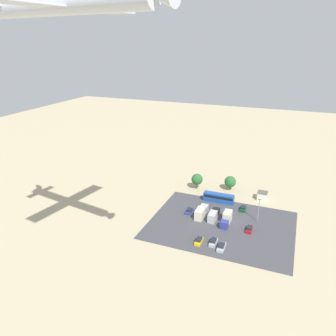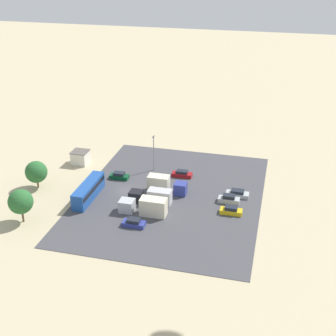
{
  "view_description": "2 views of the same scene",
  "coord_description": "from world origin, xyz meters",
  "px_view_note": "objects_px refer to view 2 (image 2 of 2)",
  "views": [
    {
      "loc": [
        -18.68,
        102.02,
        55.92
      ],
      "look_at": [
        10.07,
        30.92,
        26.17
      ],
      "focal_mm": 35.0,
      "sensor_mm": 36.0,
      "label": 1
    },
    {
      "loc": [
        79.76,
        29.13,
        45.95
      ],
      "look_at": [
        3.43,
        9.76,
        7.96
      ],
      "focal_mm": 50.0,
      "sensor_mm": 36.0,
      "label": 2
    }
  ],
  "objects_px": {
    "bus": "(88,190)",
    "parked_truck_1": "(146,207)",
    "shed_building": "(80,157)",
    "parked_truck_0": "(165,185)",
    "parked_car_0": "(182,174)",
    "parked_car_1": "(231,211)",
    "parked_car_3": "(229,199)",
    "parked_truck_2": "(153,196)",
    "parked_car_2": "(119,176)",
    "parked_car_4": "(237,194)",
    "parked_car_5": "(134,223)"
  },
  "relations": [
    {
      "from": "shed_building",
      "to": "parked_car_4",
      "type": "relative_size",
      "value": 0.82
    },
    {
      "from": "parked_car_4",
      "to": "parked_car_3",
      "type": "bearing_deg",
      "value": -26.18
    },
    {
      "from": "parked_car_0",
      "to": "parked_truck_0",
      "type": "distance_m",
      "value": 8.04
    },
    {
      "from": "parked_car_5",
      "to": "parked_truck_1",
      "type": "distance_m",
      "value": 4.72
    },
    {
      "from": "shed_building",
      "to": "parked_car_5",
      "type": "xyz_separation_m",
      "value": [
        22.28,
        20.11,
        -0.86
      ]
    },
    {
      "from": "bus",
      "to": "parked_car_4",
      "type": "xyz_separation_m",
      "value": [
        -7.9,
        28.58,
        -1.18
      ]
    },
    {
      "from": "parked_truck_0",
      "to": "parked_truck_2",
      "type": "xyz_separation_m",
      "value": [
        4.68,
        -1.17,
        -0.28
      ]
    },
    {
      "from": "parked_truck_0",
      "to": "parked_car_3",
      "type": "bearing_deg",
      "value": 86.08
    },
    {
      "from": "parked_car_3",
      "to": "parked_car_4",
      "type": "bearing_deg",
      "value": 153.82
    },
    {
      "from": "shed_building",
      "to": "parked_car_1",
      "type": "bearing_deg",
      "value": 69.38
    },
    {
      "from": "bus",
      "to": "parked_car_0",
      "type": "relative_size",
      "value": 2.6
    },
    {
      "from": "parked_car_2",
      "to": "parked_truck_1",
      "type": "height_order",
      "value": "parked_truck_1"
    },
    {
      "from": "shed_building",
      "to": "bus",
      "type": "distance_m",
      "value": 16.93
    },
    {
      "from": "parked_truck_0",
      "to": "parked_car_0",
      "type": "bearing_deg",
      "value": 166.52
    },
    {
      "from": "parked_car_3",
      "to": "parked_car_5",
      "type": "height_order",
      "value": "parked_car_3"
    },
    {
      "from": "parked_car_0",
      "to": "parked_truck_2",
      "type": "height_order",
      "value": "parked_truck_2"
    },
    {
      "from": "shed_building",
      "to": "parked_car_1",
      "type": "distance_m",
      "value": 39.0
    },
    {
      "from": "bus",
      "to": "parked_truck_1",
      "type": "height_order",
      "value": "parked_truck_1"
    },
    {
      "from": "parked_car_2",
      "to": "parked_car_3",
      "type": "bearing_deg",
      "value": -100.29
    },
    {
      "from": "parked_car_0",
      "to": "parked_car_5",
      "type": "relative_size",
      "value": 1.06
    },
    {
      "from": "parked_car_3",
      "to": "bus",
      "type": "bearing_deg",
      "value": -79.27
    },
    {
      "from": "parked_car_3",
      "to": "parked_truck_0",
      "type": "bearing_deg",
      "value": -93.92
    },
    {
      "from": "parked_truck_2",
      "to": "bus",
      "type": "bearing_deg",
      "value": 96.18
    },
    {
      "from": "parked_car_0",
      "to": "parked_car_5",
      "type": "distance_m",
      "value": 21.71
    },
    {
      "from": "parked_car_4",
      "to": "parked_truck_1",
      "type": "bearing_deg",
      "value": -55.58
    },
    {
      "from": "parked_car_1",
      "to": "parked_car_5",
      "type": "bearing_deg",
      "value": -62.43
    },
    {
      "from": "parked_car_3",
      "to": "parked_truck_1",
      "type": "xyz_separation_m",
      "value": [
        8.13,
        -14.52,
        0.86
      ]
    },
    {
      "from": "parked_car_1",
      "to": "parked_car_2",
      "type": "relative_size",
      "value": 1.02
    },
    {
      "from": "parked_car_3",
      "to": "parked_car_5",
      "type": "xyz_separation_m",
      "value": [
        12.67,
        -15.41,
        -0.08
      ]
    },
    {
      "from": "bus",
      "to": "parked_car_3",
      "type": "xyz_separation_m",
      "value": [
        -5.16,
        27.24,
        -1.1
      ]
    },
    {
      "from": "shed_building",
      "to": "parked_car_0",
      "type": "relative_size",
      "value": 0.86
    },
    {
      "from": "parked_car_0",
      "to": "bus",
      "type": "bearing_deg",
      "value": 131.01
    },
    {
      "from": "bus",
      "to": "parked_car_0",
      "type": "bearing_deg",
      "value": 41.01
    },
    {
      "from": "parked_car_0",
      "to": "parked_truck_1",
      "type": "height_order",
      "value": "parked_truck_1"
    },
    {
      "from": "parked_car_2",
      "to": "parked_truck_2",
      "type": "height_order",
      "value": "parked_truck_2"
    },
    {
      "from": "parked_car_1",
      "to": "parked_car_3",
      "type": "relative_size",
      "value": 0.99
    },
    {
      "from": "shed_building",
      "to": "parked_truck_0",
      "type": "xyz_separation_m",
      "value": [
        8.7,
        22.32,
        0.15
      ]
    },
    {
      "from": "parked_car_3",
      "to": "parked_truck_0",
      "type": "distance_m",
      "value": 13.27
    },
    {
      "from": "parked_car_1",
      "to": "parked_car_0",
      "type": "bearing_deg",
      "value": -136.08
    },
    {
      "from": "parked_car_4",
      "to": "parked_truck_1",
      "type": "relative_size",
      "value": 0.5
    },
    {
      "from": "bus",
      "to": "parked_car_4",
      "type": "bearing_deg",
      "value": 15.45
    },
    {
      "from": "parked_car_1",
      "to": "parked_truck_1",
      "type": "height_order",
      "value": "parked_truck_1"
    },
    {
      "from": "parked_car_0",
      "to": "parked_truck_2",
      "type": "bearing_deg",
      "value": 166.31
    },
    {
      "from": "parked_car_3",
      "to": "parked_truck_2",
      "type": "bearing_deg",
      "value": -75.3
    },
    {
      "from": "parked_truck_0",
      "to": "shed_building",
      "type": "bearing_deg",
      "value": -111.29
    },
    {
      "from": "parked_car_5",
      "to": "parked_truck_1",
      "type": "bearing_deg",
      "value": -11.09
    },
    {
      "from": "parked_car_3",
      "to": "parked_car_4",
      "type": "relative_size",
      "value": 0.92
    },
    {
      "from": "shed_building",
      "to": "parked_car_3",
      "type": "distance_m",
      "value": 36.8
    },
    {
      "from": "bus",
      "to": "parked_truck_2",
      "type": "xyz_separation_m",
      "value": [
        -1.39,
        12.87,
        -0.44
      ]
    },
    {
      "from": "parked_car_2",
      "to": "parked_truck_1",
      "type": "xyz_separation_m",
      "value": [
        12.53,
        9.75,
        0.93
      ]
    }
  ]
}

